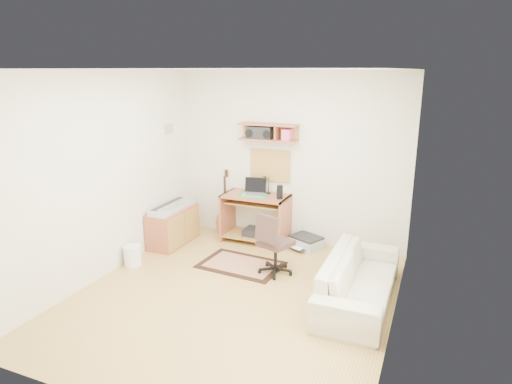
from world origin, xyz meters
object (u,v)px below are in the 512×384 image
at_px(cabinet, 173,226).
at_px(sofa, 360,272).
at_px(task_chair, 276,243).
at_px(printer, 306,242).
at_px(desk, 256,218).

bearing_deg(cabinet, sofa, -13.17).
height_order(task_chair, printer, task_chair).
height_order(desk, sofa, desk).
distance_m(task_chair, printer, 1.06).
relative_size(cabinet, sofa, 0.49).
relative_size(desk, sofa, 0.54).
relative_size(desk, printer, 2.21).
height_order(task_chair, sofa, task_chair).
bearing_deg(cabinet, task_chair, -11.79).
distance_m(desk, sofa, 2.21).
distance_m(printer, sofa, 1.68).
xyz_separation_m(task_chair, cabinet, (-1.82, 0.38, -0.14)).
relative_size(task_chair, printer, 1.85).
height_order(cabinet, printer, cabinet).
bearing_deg(sofa, cabinet, 76.83).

